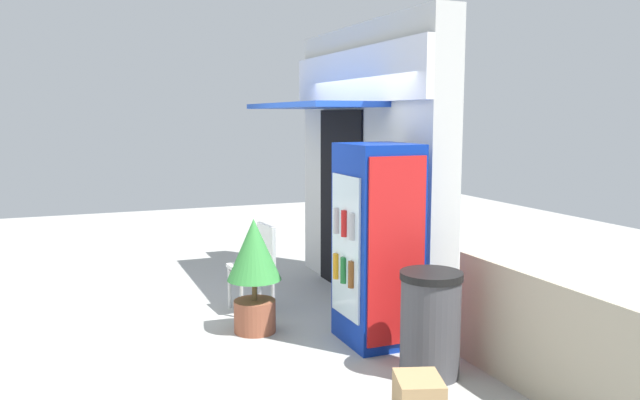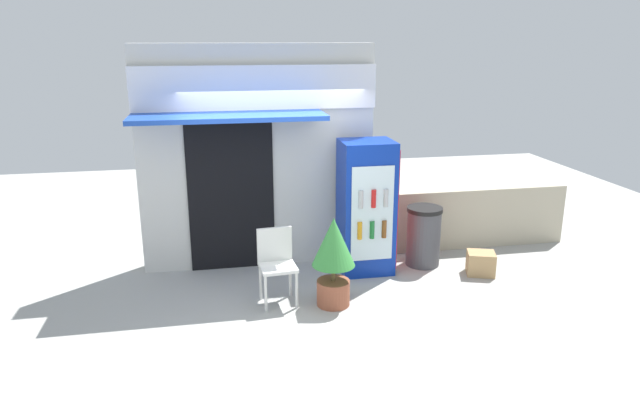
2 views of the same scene
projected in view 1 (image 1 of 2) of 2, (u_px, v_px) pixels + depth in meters
name	position (u px, v px, depth m)	size (l,w,h in m)	color
ground	(259.00, 313.00, 6.79)	(16.00, 16.00, 0.00)	#A3A39E
storefront_building	(365.00, 159.00, 7.30)	(3.25, 1.14, 3.10)	silver
drink_cooler	(377.00, 244.00, 5.84)	(0.73, 0.68, 1.85)	#0C2D9E
plastic_chair	(258.00, 260.00, 6.84)	(0.47, 0.44, 0.93)	silver
potted_plant_near_shop	(254.00, 266.00, 6.13)	(0.53, 0.53, 1.12)	#995138
trash_bin	(430.00, 324.00, 5.12)	(0.51, 0.51, 0.86)	#47474C
stone_boundary_wall	(591.00, 359.00, 4.30)	(2.80, 0.21, 0.93)	#B7AD93
cardboard_box	(419.00, 400.00, 4.37)	(0.37, 0.31, 0.32)	tan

